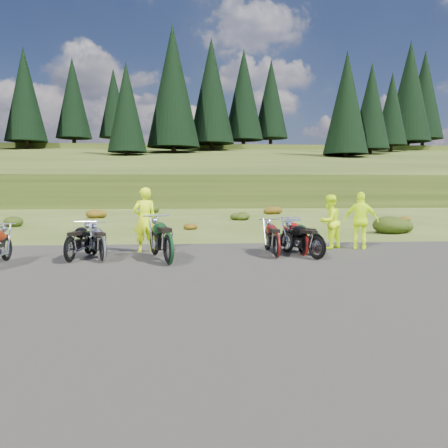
{
  "coord_description": "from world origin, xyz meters",
  "views": [
    {
      "loc": [
        -0.23,
        -10.74,
        1.99
      ],
      "look_at": [
        0.65,
        1.4,
        0.93
      ],
      "focal_mm": 35.0,
      "sensor_mm": 36.0,
      "label": 1
    }
  ],
  "objects": [
    {
      "name": "motorcycle_4",
      "position": [
        2.06,
        0.87,
        0.0
      ],
      "size": [
        0.71,
        1.97,
        1.03
      ],
      "primitive_type": null,
      "rotation": [
        0.0,
        0.0,
        1.6
      ],
      "color": "#500D0D",
      "rests_on": "ground"
    },
    {
      "name": "conifer_27",
      "position": [
        27.0,
        55.0,
        14.06
      ],
      "size": [
        5.72,
        5.72,
        15.0
      ],
      "color": "black",
      "rests_on": "ground"
    },
    {
      "name": "conifer_28",
      "position": [
        33.0,
        61.0,
        14.76
      ],
      "size": [
        5.28,
        5.28,
        14.0
      ],
      "color": "black",
      "rests_on": "ground"
    },
    {
      "name": "shrub_1",
      "position": [
        -9.1,
        11.3,
        0.31
      ],
      "size": [
        1.03,
        1.03,
        0.61
      ],
      "primitive_type": "ellipsoid",
      "color": "black",
      "rests_on": "ground"
    },
    {
      "name": "hill_slope",
      "position": [
        0.0,
        50.0,
        0.0
      ],
      "size": [
        300.0,
        45.97,
        9.37
      ],
      "primitive_type": null,
      "rotation": [
        0.14,
        0.0,
        0.0
      ],
      "color": "#2A3712",
      "rests_on": "ground"
    },
    {
      "name": "conifer_25",
      "position": [
        15.0,
        74.0,
        18.66
      ],
      "size": [
        6.6,
        6.6,
        17.0
      ],
      "color": "black",
      "rests_on": "ground"
    },
    {
      "name": "motorcycle_0",
      "position": [
        -3.37,
        0.59,
        0.0
      ],
      "size": [
        0.91,
        1.99,
        1.01
      ],
      "primitive_type": null,
      "rotation": [
        0.0,
        0.0,
        1.43
      ],
      "color": "black",
      "rests_on": "ground"
    },
    {
      "name": "conifer_20",
      "position": [
        -15.0,
        75.0,
        17.65
      ],
      "size": [
        5.72,
        5.72,
        15.0
      ],
      "color": "black",
      "rests_on": "ground"
    },
    {
      "name": "person_right_a",
      "position": [
        4.05,
        2.57,
        0.85
      ],
      "size": [
        1.04,
        0.99,
        1.69
      ],
      "primitive_type": "imported",
      "rotation": [
        0.0,
        0.0,
        3.74
      ],
      "color": "#D4FB0D",
      "rests_on": "ground"
    },
    {
      "name": "conifer_18",
      "position": [
        -27.0,
        63.0,
        16.66
      ],
      "size": [
        6.6,
        6.6,
        17.0
      ],
      "color": "black",
      "rests_on": "ground"
    },
    {
      "name": "gravel_pad",
      "position": [
        0.0,
        -2.0,
        0.0
      ],
      "size": [
        20.0,
        12.0,
        0.04
      ],
      "primitive_type": "cube",
      "color": "black",
      "rests_on": "ground"
    },
    {
      "name": "motorcycle_3",
      "position": [
        -2.53,
        0.57,
        0.0
      ],
      "size": [
        1.3,
        1.99,
        0.99
      ],
      "primitive_type": null,
      "rotation": [
        0.0,
        0.0,
        1.96
      ],
      "color": "#9E9FA3",
      "rests_on": "ground"
    },
    {
      "name": "conifer_29",
      "position": [
        39.0,
        67.0,
        18.97
      ],
      "size": [
        7.92,
        7.92,
        20.0
      ],
      "color": "black",
      "rests_on": "ground"
    },
    {
      "name": "shrub_7",
      "position": [
        8.3,
        7.1,
        0.46
      ],
      "size": [
        1.56,
        1.56,
        0.92
      ],
      "primitive_type": "ellipsoid",
      "color": "black",
      "rests_on": "ground"
    },
    {
      "name": "hill_plateau",
      "position": [
        0.0,
        110.0,
        0.0
      ],
      "size": [
        300.0,
        90.0,
        9.17
      ],
      "primitive_type": "cube",
      "color": "#2A3712",
      "rests_on": "ground"
    },
    {
      "name": "person_middle",
      "position": [
        -1.64,
        2.26,
        0.96
      ],
      "size": [
        0.81,
        0.67,
        1.92
      ],
      "primitive_type": "imported",
      "rotation": [
        0.0,
        0.0,
        3.49
      ],
      "color": "#D4FB0D",
      "rests_on": "ground"
    },
    {
      "name": "motorcycle_5",
      "position": [
        3.08,
        0.57,
        0.0
      ],
      "size": [
        1.44,
        2.02,
        1.01
      ],
      "primitive_type": null,
      "rotation": [
        0.0,
        0.0,
        2.03
      ],
      "color": "black",
      "rests_on": "ground"
    },
    {
      "name": "conifer_21",
      "position": [
        -9.0,
        50.0,
        12.56
      ],
      "size": [
        5.28,
        5.28,
        14.0
      ],
      "color": "black",
      "rests_on": "ground"
    },
    {
      "name": "conifer_23",
      "position": [
        3.0,
        62.0,
        17.47
      ],
      "size": [
        7.48,
        7.48,
        19.0
      ],
      "color": "black",
      "rests_on": "ground"
    },
    {
      "name": "shrub_8",
      "position": [
        11.2,
        12.4,
        0.23
      ],
      "size": [
        0.77,
        0.77,
        0.45
      ],
      "primitive_type": "ellipsoid",
      "color": "brown",
      "rests_on": "ground"
    },
    {
      "name": "shrub_2",
      "position": [
        -6.2,
        16.6,
        0.38
      ],
      "size": [
        1.3,
        1.3,
        0.77
      ],
      "primitive_type": "ellipsoid",
      "color": "brown",
      "rests_on": "ground"
    },
    {
      "name": "conifer_30",
      "position": [
        45.0,
        73.0,
        19.66
      ],
      "size": [
        7.48,
        7.48,
        19.0
      ],
      "color": "black",
      "rests_on": "ground"
    },
    {
      "name": "person_right_b",
      "position": [
        5.0,
        2.43,
        0.89
      ],
      "size": [
        1.13,
        0.8,
        1.78
      ],
      "primitive_type": "imported",
      "rotation": [
        0.0,
        0.0,
        2.74
      ],
      "color": "#D4FB0D",
      "rests_on": "ground"
    },
    {
      "name": "conifer_24",
      "position": [
        9.0,
        68.0,
        18.16
      ],
      "size": [
        7.04,
        7.04,
        18.0
      ],
      "color": "black",
      "rests_on": "ground"
    },
    {
      "name": "motorcycle_6",
      "position": [
        2.88,
        1.22,
        0.0
      ],
      "size": [
        0.95,
        2.08,
        1.05
      ],
      "primitive_type": null,
      "rotation": [
        0.0,
        0.0,
        1.72
      ],
      "color": "maroon",
      "rests_on": "ground"
    },
    {
      "name": "shrub_5",
      "position": [
        2.5,
        14.5,
        0.31
      ],
      "size": [
        1.03,
        1.03,
        0.61
      ],
      "primitive_type": "ellipsoid",
      "color": "black",
      "rests_on": "ground"
    },
    {
      "name": "shrub_6",
      "position": [
        5.4,
        19.8,
        0.38
      ],
      "size": [
        1.3,
        1.3,
        0.77
      ],
      "primitive_type": "ellipsoid",
      "color": "brown",
      "rests_on": "ground"
    },
    {
      "name": "shrub_4",
      "position": [
        -0.4,
        9.2,
        0.23
      ],
      "size": [
        0.77,
        0.77,
        0.45
      ],
      "primitive_type": "ellipsoid",
      "color": "brown",
      "rests_on": "ground"
    },
    {
      "name": "ground",
      "position": [
        0.0,
        0.0,
        0.0
      ],
      "size": [
        300.0,
        300.0,
        0.0
      ],
      "primitive_type": "plane",
      "color": "#384A18",
      "rests_on": "ground"
    },
    {
      "name": "shrub_3",
      "position": [
        -3.3,
        21.9,
        0.46
      ],
      "size": [
        1.56,
        1.56,
        0.92
      ],
      "primitive_type": "ellipsoid",
      "color": "black",
      "rests_on": "ground"
    },
    {
      "name": "conifer_22",
      "position": [
        -3.0,
        56.0,
        16.77
      ],
      "size": [
        7.92,
        7.92,
        20.0
      ],
      "color": "black",
      "rests_on": "ground"
    },
    {
      "name": "motorcycle_2",
      "position": [
        -0.82,
        0.05,
        0.0
      ],
      "size": [
        1.43,
        2.41,
        1.2
      ],
      "primitive_type": null,
      "rotation": [
        0.0,
        0.0,
        1.88
      ],
      "color": "black",
      "rests_on": "ground"
    },
    {
      "name": "conifer_26",
      "position": [
        21.0,
        49.0,
        13.37
      ],
      "size": [
        6.16,
        6.16,
        16.0
      ],
      "color": "black",
      "rests_on": "ground"
    },
    {
      "name": "motorcycle_7",
      "position": [
        3.25,
        1.33,
        0.0
      ],
      "size": [
        1.31,
        1.96,
        0.98
      ],
      "primitive_type": null,
      "rotation": [
        0.0,
        0.0,
        1.98
      ],
      "color": "black",
      "rests_on": "ground"
    },
    {
      "name": "conifer_19",
      "position": [
        -21.0,
        69.0,
        17.36
      ],
      "size": [
        6.16,
        6.16,
        16.0
      ],
      "color": "black",
      "rests_on": "ground"
    }
  ]
}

